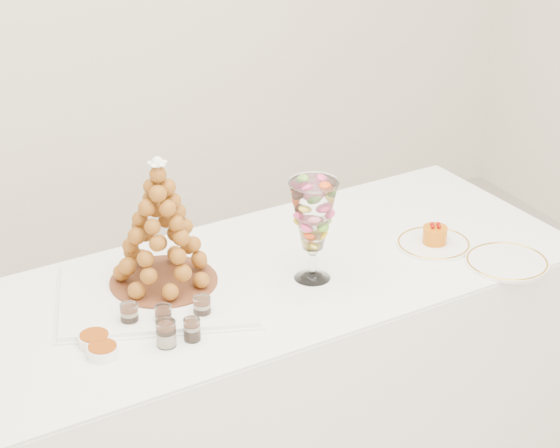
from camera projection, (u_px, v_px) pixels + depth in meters
buffet_table at (259, 383)px, 3.50m from camera, size 2.09×0.93×0.78m
lace_tray at (157, 295)px, 3.21m from camera, size 0.68×0.59×0.02m
macaron_vase at (313, 217)px, 3.24m from camera, size 0.15×0.15×0.32m
cake_plate at (433, 244)px, 3.52m from camera, size 0.24×0.24×0.01m
spare_plate at (507, 262)px, 3.41m from camera, size 0.26×0.26×0.01m
verrine_a at (129, 315)px, 3.06m from camera, size 0.06×0.06×0.07m
verrine_b at (163, 316)px, 3.06m from camera, size 0.05×0.05×0.06m
verrine_c at (202, 308)px, 3.10m from camera, size 0.06×0.06×0.07m
verrine_d at (166, 334)px, 2.97m from camera, size 0.06×0.06×0.08m
verrine_e at (192, 330)px, 3.00m from camera, size 0.06×0.06×0.06m
ramekin_back at (95, 340)px, 2.99m from camera, size 0.09×0.09×0.03m
ramekin_front at (103, 351)px, 2.94m from camera, size 0.09×0.09×0.03m
croquembouche at (161, 223)px, 3.18m from camera, size 0.34×0.34×0.40m
mousse_cake at (435, 235)px, 3.51m from camera, size 0.08×0.08×0.07m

